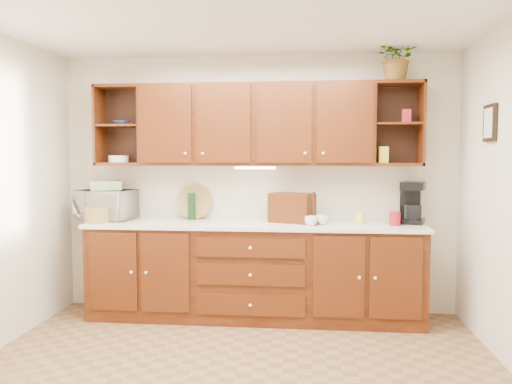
% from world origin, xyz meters
% --- Properties ---
extents(floor, '(4.00, 4.00, 0.00)m').
position_xyz_m(floor, '(0.00, 0.00, 0.00)').
color(floor, olive).
rests_on(floor, ground).
extents(ceiling, '(4.00, 4.00, 0.00)m').
position_xyz_m(ceiling, '(0.00, 0.00, 2.60)').
color(ceiling, white).
rests_on(ceiling, back_wall).
extents(back_wall, '(4.00, 0.00, 4.00)m').
position_xyz_m(back_wall, '(0.00, 1.75, 1.30)').
color(back_wall, beige).
rests_on(back_wall, floor).
extents(base_cabinets, '(3.20, 0.60, 0.90)m').
position_xyz_m(base_cabinets, '(0.00, 1.45, 0.45)').
color(base_cabinets, '#331105').
rests_on(base_cabinets, floor).
extents(countertop, '(3.24, 0.64, 0.04)m').
position_xyz_m(countertop, '(0.00, 1.44, 0.92)').
color(countertop, silver).
rests_on(countertop, base_cabinets).
extents(upper_cabinets, '(3.20, 0.33, 0.80)m').
position_xyz_m(upper_cabinets, '(0.01, 1.59, 1.89)').
color(upper_cabinets, '#331105').
rests_on(upper_cabinets, back_wall).
extents(undercabinet_light, '(0.40, 0.05, 0.02)m').
position_xyz_m(undercabinet_light, '(0.00, 1.53, 1.47)').
color(undercabinet_light, white).
rests_on(undercabinet_light, upper_cabinets).
extents(framed_picture, '(0.03, 0.24, 0.30)m').
position_xyz_m(framed_picture, '(1.98, 0.90, 1.85)').
color(framed_picture, black).
rests_on(framed_picture, right_wall).
extents(wicker_basket, '(0.30, 0.30, 0.15)m').
position_xyz_m(wicker_basket, '(-1.52, 1.31, 1.01)').
color(wicker_basket, '#AB8647').
rests_on(wicker_basket, countertop).
extents(microwave, '(0.60, 0.45, 0.30)m').
position_xyz_m(microwave, '(-1.52, 1.54, 1.09)').
color(microwave, beige).
rests_on(microwave, countertop).
extents(towel_stack, '(0.36, 0.32, 0.09)m').
position_xyz_m(towel_stack, '(-1.52, 1.54, 1.29)').
color(towel_stack, '#E8EB6E').
rests_on(towel_stack, microwave).
extents(wine_bottle, '(0.10, 0.10, 0.27)m').
position_xyz_m(wine_bottle, '(-0.66, 1.63, 1.08)').
color(wine_bottle, black).
rests_on(wine_bottle, countertop).
extents(woven_tray, '(0.37, 0.14, 0.35)m').
position_xyz_m(woven_tray, '(-0.64, 1.69, 0.95)').
color(woven_tray, '#AB8647').
rests_on(woven_tray, countertop).
extents(bread_box, '(0.47, 0.39, 0.28)m').
position_xyz_m(bread_box, '(0.37, 1.52, 1.08)').
color(bread_box, '#331105').
rests_on(bread_box, countertop).
extents(mug_tree, '(0.28, 0.28, 0.31)m').
position_xyz_m(mug_tree, '(0.57, 1.36, 0.99)').
color(mug_tree, '#331105').
rests_on(mug_tree, countertop).
extents(canister_red, '(0.13, 0.13, 0.13)m').
position_xyz_m(canister_red, '(1.32, 1.38, 1.00)').
color(canister_red, maroon).
rests_on(canister_red, countertop).
extents(canister_white, '(0.11, 0.11, 0.19)m').
position_xyz_m(canister_white, '(0.35, 1.49, 1.04)').
color(canister_white, white).
rests_on(canister_white, countertop).
extents(canister_yellow, '(0.12, 0.12, 0.10)m').
position_xyz_m(canister_yellow, '(1.02, 1.50, 0.99)').
color(canister_yellow, yellow).
rests_on(canister_yellow, countertop).
extents(coffee_maker, '(0.29, 0.33, 0.40)m').
position_xyz_m(coffee_maker, '(1.52, 1.58, 1.13)').
color(coffee_maker, black).
rests_on(coffee_maker, countertop).
extents(bowl_stack, '(0.20, 0.20, 0.04)m').
position_xyz_m(bowl_stack, '(-1.34, 1.55, 1.92)').
color(bowl_stack, navy).
rests_on(bowl_stack, upper_cabinets).
extents(plate_stack, '(0.20, 0.20, 0.07)m').
position_xyz_m(plate_stack, '(-1.40, 1.58, 1.56)').
color(plate_stack, white).
rests_on(plate_stack, upper_cabinets).
extents(pantry_box_yellow, '(0.09, 0.07, 0.15)m').
position_xyz_m(pantry_box_yellow, '(1.24, 1.55, 1.60)').
color(pantry_box_yellow, yellow).
rests_on(pantry_box_yellow, upper_cabinets).
extents(pantry_box_red, '(0.10, 0.09, 0.13)m').
position_xyz_m(pantry_box_red, '(1.45, 1.55, 1.96)').
color(pantry_box_red, maroon).
rests_on(pantry_box_red, upper_cabinets).
extents(potted_plant, '(0.43, 0.39, 0.43)m').
position_xyz_m(potted_plant, '(1.35, 1.54, 2.50)').
color(potted_plant, '#999999').
rests_on(potted_plant, upper_cabinets).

